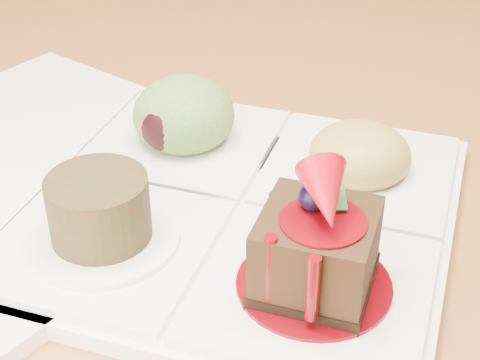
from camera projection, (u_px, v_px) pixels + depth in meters
The scene contains 3 objects.
dining_table at pixel (339, 131), 0.75m from camera, with size 1.00×1.80×0.75m.
sampler_plate at pixel (239, 192), 0.50m from camera, with size 0.35×0.35×0.11m.
second_plate at pixel (29, 168), 0.56m from camera, with size 0.29×0.29×0.01m, color white.
Camera 1 is at (0.28, -0.60, 1.06)m, focal length 55.00 mm.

